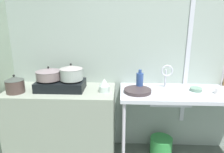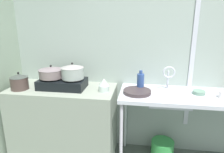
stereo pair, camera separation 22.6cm
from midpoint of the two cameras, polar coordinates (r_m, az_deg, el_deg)
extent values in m
cube|color=#96A59D|center=(2.59, 20.31, 5.61)|extent=(4.78, 0.10, 2.46)
cube|color=silver|center=(2.55, 24.07, 7.88)|extent=(0.05, 0.01, 1.97)
cube|color=gray|center=(2.61, -10.54, -12.15)|extent=(1.23, 0.57, 0.86)
cube|color=silver|center=(2.40, 23.71, -5.10)|extent=(1.53, 0.57, 0.04)
cylinder|color=silver|center=(2.29, 5.49, -16.91)|extent=(0.04, 0.04, 0.82)
cylinder|color=silver|center=(2.71, 6.11, -11.31)|extent=(0.04, 0.04, 0.82)
cube|color=black|center=(2.42, -10.92, -2.00)|extent=(0.53, 0.30, 0.10)
cylinder|color=black|center=(2.45, -13.81, -0.48)|extent=(0.21, 0.21, 0.02)
cylinder|color=black|center=(2.36, -8.08, -0.75)|extent=(0.21, 0.21, 0.02)
cylinder|color=slate|center=(2.43, -13.90, 0.79)|extent=(0.28, 0.28, 0.09)
cone|color=slate|center=(2.42, -14.00, 2.20)|extent=(0.28, 0.28, 0.03)
sphere|color=black|center=(2.41, -14.04, 2.82)|extent=(0.02, 0.02, 0.02)
cylinder|color=#959F99|center=(2.34, -8.15, 0.93)|extent=(0.25, 0.25, 0.13)
cone|color=#9A9494|center=(2.33, -8.23, 2.84)|extent=(0.26, 0.26, 0.03)
sphere|color=black|center=(2.32, -8.26, 3.55)|extent=(0.02, 0.02, 0.02)
cylinder|color=#483833|center=(2.51, -21.90, -1.77)|extent=(0.20, 0.20, 0.14)
cone|color=#3D433F|center=(2.49, -22.12, 0.19)|extent=(0.20, 0.20, 0.04)
sphere|color=black|center=(2.48, -22.19, 0.87)|extent=(0.02, 0.02, 0.02)
cylinder|color=silver|center=(2.27, 0.62, -3.39)|extent=(0.12, 0.12, 0.07)
cone|color=silver|center=(2.25, 0.63, -1.60)|extent=(0.11, 0.11, 0.08)
cube|color=silver|center=(2.36, 18.25, -6.00)|extent=(0.44, 0.28, 0.12)
cylinder|color=silver|center=(2.46, 17.72, -0.91)|extent=(0.02, 0.02, 0.21)
torus|color=silver|center=(2.38, 18.13, 1.09)|extent=(0.14, 0.02, 0.14)
cylinder|color=#392F31|center=(2.26, 9.84, -4.20)|extent=(0.30, 0.30, 0.04)
cylinder|color=white|center=(2.44, 30.79, -4.42)|extent=(0.09, 0.09, 0.07)
cylinder|color=slate|center=(2.44, 25.37, -4.03)|extent=(0.13, 0.13, 0.04)
cylinder|color=navy|center=(2.35, 10.62, -1.50)|extent=(0.08, 0.08, 0.18)
cylinder|color=navy|center=(2.32, 10.76, 1.13)|extent=(0.04, 0.04, 0.04)
cylinder|color=green|center=(2.75, 16.15, -18.82)|extent=(0.27, 0.27, 0.23)
camera|label=1|loc=(0.11, -87.14, 0.82)|focal=33.10mm
camera|label=2|loc=(0.11, 92.86, -0.82)|focal=33.10mm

